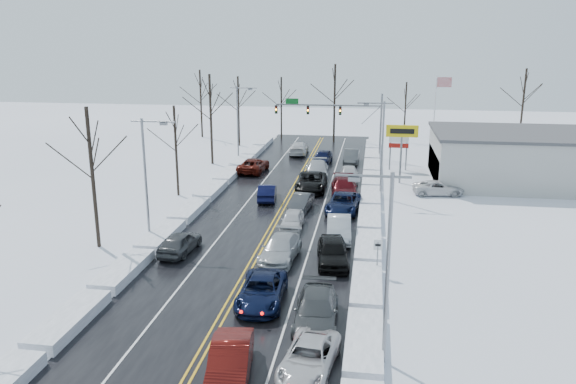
% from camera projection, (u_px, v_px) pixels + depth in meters
% --- Properties ---
extents(ground, '(160.00, 160.00, 0.00)m').
position_uv_depth(ground, '(272.00, 228.00, 44.26)').
color(ground, silver).
rests_on(ground, ground).
extents(road_surface, '(14.00, 84.00, 0.01)m').
position_uv_depth(road_surface, '(276.00, 220.00, 46.17)').
color(road_surface, black).
rests_on(road_surface, ground).
extents(snow_bank_left, '(1.79, 72.00, 0.64)m').
position_uv_depth(snow_bank_left, '(187.00, 215.00, 47.28)').
color(snow_bank_left, white).
rests_on(snow_bank_left, ground).
extents(snow_bank_right, '(1.79, 72.00, 0.64)m').
position_uv_depth(snow_bank_right, '(369.00, 224.00, 45.06)').
color(snow_bank_right, white).
rests_on(snow_bank_right, ground).
extents(traffic_signal_mast, '(13.28, 0.39, 8.00)m').
position_uv_depth(traffic_signal_mast, '(340.00, 114.00, 68.99)').
color(traffic_signal_mast, slate).
rests_on(traffic_signal_mast, ground).
extents(tires_plus_sign, '(3.20, 0.34, 6.00)m').
position_uv_depth(tires_plus_sign, '(402.00, 135.00, 56.65)').
color(tires_plus_sign, slate).
rests_on(tires_plus_sign, ground).
extents(used_vehicles_sign, '(2.20, 0.22, 4.65)m').
position_uv_depth(used_vehicles_sign, '(399.00, 141.00, 62.82)').
color(used_vehicles_sign, slate).
rests_on(used_vehicles_sign, ground).
extents(speed_limit_sign, '(0.55, 0.09, 2.35)m').
position_uv_depth(speed_limit_sign, '(378.00, 250.00, 35.00)').
color(speed_limit_sign, slate).
rests_on(speed_limit_sign, ground).
extents(flagpole, '(1.87, 1.20, 10.00)m').
position_uv_depth(flagpole, '(436.00, 110.00, 69.08)').
color(flagpole, silver).
rests_on(flagpole, ground).
extents(dealership_building, '(20.40, 12.40, 5.30)m').
position_uv_depth(dealership_building, '(534.00, 158.00, 57.21)').
color(dealership_building, '#A5A5A0').
rests_on(dealership_building, ground).
extents(streetlight_se, '(3.20, 0.25, 9.00)m').
position_uv_depth(streetlight_se, '(384.00, 254.00, 24.49)').
color(streetlight_se, slate).
rests_on(streetlight_se, ground).
extents(streetlight_ne, '(3.20, 0.25, 9.00)m').
position_uv_depth(streetlight_ne, '(380.00, 142.00, 51.18)').
color(streetlight_ne, slate).
rests_on(streetlight_ne, ground).
extents(streetlight_sw, '(3.20, 0.25, 9.00)m').
position_uv_depth(streetlight_sw, '(148.00, 170.00, 40.26)').
color(streetlight_sw, slate).
rests_on(streetlight_sw, ground).
extents(streetlight_nw, '(3.20, 0.25, 9.00)m').
position_uv_depth(streetlight_nw, '(239.00, 117.00, 66.95)').
color(streetlight_nw, slate).
rests_on(streetlight_nw, ground).
extents(tree_left_b, '(4.00, 4.00, 10.00)m').
position_uv_depth(tree_left_b, '(90.00, 151.00, 38.38)').
color(tree_left_b, '#2D231C').
rests_on(tree_left_b, ground).
extents(tree_left_c, '(3.40, 3.40, 8.50)m').
position_uv_depth(tree_left_c, '(175.00, 133.00, 51.86)').
color(tree_left_c, '#2D231C').
rests_on(tree_left_c, ground).
extents(tree_left_d, '(4.20, 4.20, 10.50)m').
position_uv_depth(tree_left_d, '(210.00, 102.00, 64.94)').
color(tree_left_d, '#2D231C').
rests_on(tree_left_d, ground).
extents(tree_left_e, '(3.80, 3.80, 9.50)m').
position_uv_depth(tree_left_e, '(238.00, 98.00, 76.50)').
color(tree_left_e, '#2D231C').
rests_on(tree_left_e, ground).
extents(tree_far_a, '(4.00, 4.00, 10.00)m').
position_uv_depth(tree_far_a, '(200.00, 90.00, 83.18)').
color(tree_far_a, '#2D231C').
rests_on(tree_far_a, ground).
extents(tree_far_b, '(3.60, 3.60, 9.00)m').
position_uv_depth(tree_far_b, '(281.00, 96.00, 82.56)').
color(tree_far_b, '#2D231C').
rests_on(tree_far_b, ground).
extents(tree_far_c, '(4.40, 4.40, 11.00)m').
position_uv_depth(tree_far_c, '(335.00, 88.00, 79.12)').
color(tree_far_c, '#2D231C').
rests_on(tree_far_c, ground).
extents(tree_far_d, '(3.40, 3.40, 8.50)m').
position_uv_depth(tree_far_d, '(406.00, 100.00, 79.55)').
color(tree_far_d, '#2D231C').
rests_on(tree_far_d, ground).
extents(tree_far_e, '(4.20, 4.20, 10.50)m').
position_uv_depth(tree_far_e, '(524.00, 92.00, 77.31)').
color(tree_far_e, '#2D231C').
rests_on(tree_far_e, ground).
extents(queued_car_1, '(2.38, 5.13, 1.63)m').
position_uv_depth(queued_car_1, '(231.00, 378.00, 24.62)').
color(queued_car_1, '#520E0B').
rests_on(queued_car_1, ground).
extents(queued_car_2, '(2.66, 5.44, 1.49)m').
position_uv_depth(queued_car_2, '(262.00, 303.00, 31.67)').
color(queued_car_2, black).
rests_on(queued_car_2, ground).
extents(queued_car_3, '(2.60, 5.58, 1.58)m').
position_uv_depth(queued_car_3, '(280.00, 260.00, 37.84)').
color(queued_car_3, '#A9ACB1').
rests_on(queued_car_3, ground).
extents(queued_car_4, '(1.71, 4.12, 1.39)m').
position_uv_depth(queued_car_4, '(292.00, 228.00, 44.04)').
color(queued_car_4, silver).
rests_on(queued_car_4, ground).
extents(queued_car_5, '(1.93, 4.34, 1.38)m').
position_uv_depth(queued_car_5, '(301.00, 210.00, 48.80)').
color(queued_car_5, '#3A3C3F').
rests_on(queued_car_5, ground).
extents(queued_car_6, '(3.05, 6.24, 1.71)m').
position_uv_depth(queued_car_6, '(311.00, 190.00, 55.28)').
color(queued_car_6, black).
rests_on(queued_car_6, ground).
extents(queued_car_7, '(2.84, 6.09, 1.72)m').
position_uv_depth(queued_car_7, '(317.00, 178.00, 60.11)').
color(queued_car_7, '#ADB0B5').
rests_on(queued_car_7, ground).
extents(queued_car_8, '(2.28, 4.87, 1.61)m').
position_uv_depth(queued_car_8, '(323.00, 164.00, 66.78)').
color(queued_car_8, black).
rests_on(queued_car_8, ground).
extents(queued_car_10, '(2.77, 5.00, 1.32)m').
position_uv_depth(queued_car_10, '(309.00, 371.00, 25.19)').
color(queued_car_10, silver).
rests_on(queued_car_10, ground).
extents(queued_car_11, '(2.44, 5.58, 1.60)m').
position_uv_depth(queued_car_11, '(316.00, 324.00, 29.26)').
color(queued_car_11, '#3B3E40').
rests_on(queued_car_11, ground).
extents(queued_car_12, '(2.60, 5.22, 1.71)m').
position_uv_depth(queued_car_12, '(332.00, 264.00, 37.17)').
color(queued_car_12, black).
rests_on(queued_car_12, ground).
extents(queued_car_13, '(2.08, 5.11, 1.65)m').
position_uv_depth(queued_car_13, '(339.00, 239.00, 41.79)').
color(queued_car_13, '#AEB1B6').
rests_on(queued_car_13, ground).
extents(queued_car_14, '(3.11, 5.79, 1.54)m').
position_uv_depth(queued_car_14, '(343.00, 211.00, 48.38)').
color(queued_car_14, black).
rests_on(queued_car_14, ground).
extents(queued_car_15, '(2.91, 6.03, 1.69)m').
position_uv_depth(queued_car_15, '(344.00, 196.00, 53.00)').
color(queued_car_15, '#44090D').
rests_on(queued_car_15, ground).
extents(queued_car_16, '(2.14, 4.75, 1.58)m').
position_uv_depth(queued_car_16, '(349.00, 181.00, 58.72)').
color(queued_car_16, silver).
rests_on(queued_car_16, ground).
extents(queued_car_17, '(1.83, 4.93, 1.61)m').
position_uv_depth(queued_car_17, '(351.00, 163.00, 67.26)').
color(queued_car_17, '#434648').
rests_on(queued_car_17, ground).
extents(oncoming_car_0, '(2.11, 4.63, 1.47)m').
position_uv_depth(oncoming_car_0, '(267.00, 200.00, 51.90)').
color(oncoming_car_0, black).
rests_on(oncoming_car_0, ground).
extents(oncoming_car_1, '(2.98, 5.82, 1.57)m').
position_uv_depth(oncoming_car_1, '(254.00, 172.00, 62.69)').
color(oncoming_car_1, '#4A1009').
rests_on(oncoming_car_1, ground).
extents(oncoming_car_2, '(2.40, 5.60, 1.61)m').
position_uv_depth(oncoming_car_2, '(299.00, 154.00, 72.32)').
color(oncoming_car_2, silver).
rests_on(oncoming_car_2, ground).
extents(oncoming_car_3, '(2.19, 4.63, 1.53)m').
position_uv_depth(oncoming_car_3, '(181.00, 253.00, 39.05)').
color(oncoming_car_3, '#3A3C3F').
rests_on(oncoming_car_3, ground).
extents(parked_car_0, '(5.01, 2.71, 1.33)m').
position_uv_depth(parked_car_0, '(438.00, 195.00, 53.60)').
color(parked_car_0, silver).
rests_on(parked_car_0, ground).
extents(parked_car_1, '(2.94, 5.77, 1.60)m').
position_uv_depth(parked_car_1, '(466.00, 185.00, 56.94)').
color(parked_car_1, '#44474A').
rests_on(parked_car_1, ground).
extents(parked_car_2, '(1.70, 4.22, 1.44)m').
position_uv_depth(parked_car_2, '(438.00, 173.00, 62.10)').
color(parked_car_2, black).
rests_on(parked_car_2, ground).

